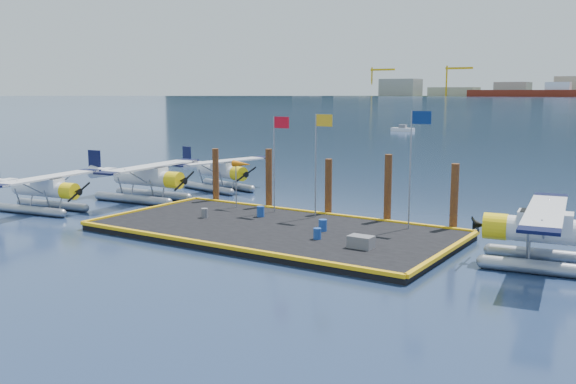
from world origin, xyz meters
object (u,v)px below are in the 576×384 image
at_px(seaplane_a, 44,191).
at_px(windsock, 242,165).
at_px(drum_1, 317,234).
at_px(drum_5, 261,211).
at_px(piling_2, 328,189).
at_px(drum_2, 323,225).
at_px(flagpole_red, 277,149).
at_px(piling_1, 269,181).
at_px(seaplane_b, 147,180).
at_px(flagpole_yellow, 319,150).
at_px(crate, 361,242).
at_px(seaplane_d, 554,235).
at_px(piling_3, 388,191).
at_px(seaplane_c, 221,173).
at_px(piling_4, 454,199).
at_px(drum_0, 205,213).
at_px(flagpole_blue, 414,152).
at_px(piling_0, 216,177).

bearing_deg(seaplane_a, windsock, 111.09).
xyz_separation_m(drum_1, drum_5, (-5.89, 3.28, 0.03)).
bearing_deg(piling_2, drum_2, -64.02).
relative_size(flagpole_red, piling_1, 1.43).
bearing_deg(piling_1, seaplane_b, -172.19).
xyz_separation_m(drum_5, flagpole_yellow, (3.07, 1.68, 3.79)).
bearing_deg(crate, flagpole_yellow, 135.69).
bearing_deg(drum_1, flagpole_red, 139.58).
distance_m(drum_5, flagpole_yellow, 5.16).
height_order(seaplane_d, windsock, seaplane_d).
height_order(windsock, piling_3, piling_3).
bearing_deg(seaplane_c, windsock, 59.75).
distance_m(seaplane_b, seaplane_c, 7.01).
xyz_separation_m(crate, piling_4, (2.24, 7.02, 1.30)).
relative_size(seaplane_c, piling_1, 2.20).
bearing_deg(seaplane_d, drum_0, 84.54).
distance_m(flagpole_blue, piling_1, 11.12).
bearing_deg(piling_2, seaplane_d, -17.54).
distance_m(drum_1, piling_2, 7.32).
relative_size(seaplane_d, drum_5, 15.82).
bearing_deg(seaplane_c, piling_1, 70.33).
distance_m(seaplane_a, drum_1, 20.18).
height_order(seaplane_d, drum_5, seaplane_d).
distance_m(seaplane_d, drum_1, 11.30).
height_order(seaplane_c, piling_4, piling_4).
relative_size(seaplane_d, crate, 8.50).
distance_m(drum_2, flagpole_blue, 6.38).
bearing_deg(seaplane_d, seaplane_c, 61.74).
height_order(drum_2, piling_1, piling_1).
bearing_deg(flagpole_blue, flagpole_red, 180.00).
bearing_deg(piling_1, piling_0, 180.00).
distance_m(seaplane_b, piling_2, 14.42).
distance_m(piling_1, piling_2, 4.50).
distance_m(drum_0, flagpole_yellow, 7.85).
bearing_deg(flagpole_yellow, seaplane_a, -159.53).
xyz_separation_m(drum_2, flagpole_blue, (3.89, 3.14, 3.96)).
bearing_deg(piling_1, flagpole_blue, -8.51).
relative_size(seaplane_a, drum_2, 14.00).
xyz_separation_m(seaplane_a, seaplane_d, (31.17, 3.60, 0.19)).
height_order(windsock, piling_0, piling_0).
distance_m(drum_0, piling_4, 14.62).
height_order(crate, piling_4, piling_4).
height_order(drum_2, drum_5, drum_5).
bearing_deg(flagpole_red, piling_0, 165.54).
distance_m(seaplane_a, drum_5, 15.01).
bearing_deg(piling_4, piling_2, 180.00).
xyz_separation_m(seaplane_d, piling_1, (-18.59, 4.45, 0.53)).
xyz_separation_m(drum_1, piling_4, (4.98, 6.55, 1.31)).
bearing_deg(piling_4, piling_1, 180.00).
relative_size(drum_0, flagpole_red, 0.09).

